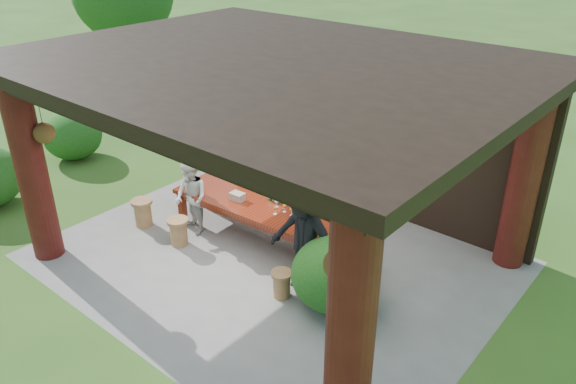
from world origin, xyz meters
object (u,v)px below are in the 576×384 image
Objects in this scene: host at (306,201)px; guest_woman at (191,198)px; wine_shelf at (325,154)px; tasting_table at (264,213)px; stool_far_left at (143,212)px; stool_near_left at (179,231)px; guest_man at (303,237)px; stool_near_right at (282,284)px; napkin_basket at (237,196)px.

guest_woman is (-1.71, -1.24, -0.01)m from host.
tasting_table is at bearing -82.62° from wine_shelf.
host is at bearing -65.39° from wine_shelf.
stool_near_left is at bearing -0.53° from stool_far_left.
host is (2.61, 1.70, 0.44)m from stool_far_left.
stool_near_left is at bearing -170.77° from guest_man.
wine_shelf is 1.56× the size of guest_woman.
stool_near_left is at bearing -105.73° from wine_shelf.
guest_man is (1.34, -0.58, 0.30)m from tasting_table.
tasting_table is at bearing 23.96° from stool_far_left.
guest_man is (0.10, 0.39, 0.70)m from stool_near_right.
stool_far_left is (-3.47, -0.02, 0.05)m from stool_near_right.
wine_shelf is 1.63m from host.
host is 1.62m from guest_man.
guest_woman is at bearing 107.32° from stool_near_left.
stool_near_left is 2.42m from stool_near_right.
stool_near_left is at bearing 49.90° from host.
host is (0.67, -1.46, -0.26)m from wine_shelf.
napkin_basket reaches higher than tasting_table.
stool_near_left is 0.36× the size of guest_woman.
napkin_basket is at bearing 165.42° from guest_man.
stool_far_left is 1.97m from napkin_basket.
stool_near_left is 0.95× the size of stool_far_left.
stool_near_left reaches higher than stool_near_right.
stool_near_right is (2.42, 0.03, -0.03)m from stool_near_left.
stool_near_right is 2.08m from napkin_basket.
wine_shelf is at bearing 97.38° from tasting_table.
wine_shelf is 2.22m from tasting_table.
stool_far_left is at bearing -156.04° from tasting_table.
wine_shelf reaches higher than stool_near_right.
stool_near_left is 1.97× the size of napkin_basket.
stool_far_left is 1.10m from guest_woman.
guest_woman is (-1.32, -0.53, 0.08)m from tasting_table.
napkin_basket is at bearing 55.37° from stool_near_left.
host is 1.02× the size of guest_woman.
wine_shelf is 3.38m from stool_near_left.
wine_shelf is at bearing 58.45° from stool_far_left.
wine_shelf is 1.19× the size of guest_man.
guest_woman is at bearing 27.06° from stool_far_left.
wine_shelf is 3.20m from guest_man.
stool_near_left is at bearing -57.30° from guest_woman.
host reaches higher than tasting_table.
stool_near_left is (-0.89, -3.18, -0.71)m from wine_shelf.
stool_near_left is at bearing -124.63° from napkin_basket.
guest_woman is (-1.04, -2.71, -0.27)m from wine_shelf.
guest_man is at bearing 76.13° from stool_near_right.
napkin_basket is at bearing 153.95° from stool_near_right.
stool_far_left is at bearing -121.55° from wine_shelf.
tasting_table reaches higher than stool_far_left.
wine_shelf is at bearing 120.15° from guest_man.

